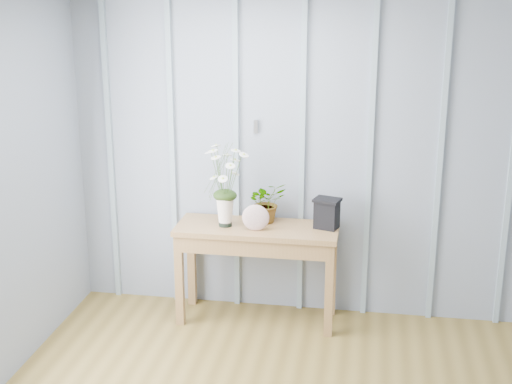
% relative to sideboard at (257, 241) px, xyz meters
% --- Properties ---
extents(room_shell, '(4.00, 4.50, 2.50)m').
position_rel_sideboard_xyz_m(room_shell, '(0.55, -1.08, 1.35)').
color(room_shell, '#8893A7').
rests_on(room_shell, ground).
extents(sideboard, '(1.20, 0.45, 0.75)m').
position_rel_sideboard_xyz_m(sideboard, '(0.00, 0.00, 0.00)').
color(sideboard, olive).
rests_on(sideboard, ground).
extents(daisy_vase, '(0.43, 0.33, 0.61)m').
position_rel_sideboard_xyz_m(daisy_vase, '(-0.23, -0.03, 0.50)').
color(daisy_vase, black).
rests_on(daisy_vase, sideboard).
extents(spider_plant, '(0.36, 0.35, 0.31)m').
position_rel_sideboard_xyz_m(spider_plant, '(0.05, 0.12, 0.27)').
color(spider_plant, '#1A3310').
rests_on(spider_plant, sideboard).
extents(felt_disc_vessel, '(0.20, 0.07, 0.20)m').
position_rel_sideboard_xyz_m(felt_disc_vessel, '(0.00, -0.09, 0.21)').
color(felt_disc_vessel, '#935867').
rests_on(felt_disc_vessel, sideboard).
extents(carved_box, '(0.22, 0.19, 0.23)m').
position_rel_sideboard_xyz_m(carved_box, '(0.51, 0.05, 0.23)').
color(carved_box, black).
rests_on(carved_box, sideboard).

